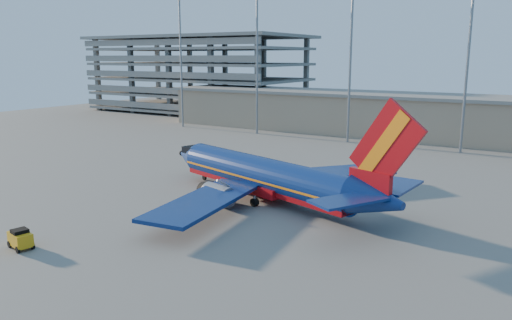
# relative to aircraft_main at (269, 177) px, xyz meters

# --- Properties ---
(ground) EXTENTS (220.00, 220.00, 0.00)m
(ground) POSITION_rel_aircraft_main_xyz_m (-2.04, -4.76, -2.64)
(ground) COLOR slate
(ground) RESTS_ON ground
(terminal_building) EXTENTS (122.00, 16.00, 8.50)m
(terminal_building) POSITION_rel_aircraft_main_xyz_m (7.96, 53.24, 1.68)
(terminal_building) COLOR gray
(terminal_building) RESTS_ON ground
(parking_garage) EXTENTS (62.00, 32.00, 21.40)m
(parking_garage) POSITION_rel_aircraft_main_xyz_m (-64.04, 69.29, 9.09)
(parking_garage) COLOR slate
(parking_garage) RESTS_ON ground
(light_mast_row) EXTENTS (101.60, 1.60, 28.65)m
(light_mast_row) POSITION_rel_aircraft_main_xyz_m (2.96, 41.24, 14.92)
(light_mast_row) COLOR gray
(light_mast_row) RESTS_ON ground
(aircraft_main) EXTENTS (35.46, 33.59, 12.34)m
(aircraft_main) POSITION_rel_aircraft_main_xyz_m (0.00, 0.00, 0.00)
(aircraft_main) COLOR navy
(aircraft_main) RESTS_ON ground
(baggage_tug) EXTENTS (2.58, 1.87, 1.68)m
(baggage_tug) POSITION_rel_aircraft_main_xyz_m (-10.38, -23.29, -1.76)
(baggage_tug) COLOR gold
(baggage_tug) RESTS_ON ground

